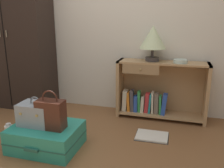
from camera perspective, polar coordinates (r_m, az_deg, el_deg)
ground_plane at (r=2.36m, az=-12.36°, el=-17.49°), size 9.00×9.00×0.00m
back_wall at (r=3.37m, az=-1.26°, el=15.97°), size 6.40×0.10×2.60m
wardrobe at (r=3.70m, az=-22.11°, el=11.25°), size 1.02×0.47×2.14m
bookshelf at (r=3.16m, az=10.57°, el=-1.75°), size 1.13×0.32×0.75m
table_lamp at (r=3.03m, az=9.72°, el=10.68°), size 0.33×0.33×0.44m
bowl at (r=3.00m, az=15.94°, el=5.22°), size 0.17×0.17×0.04m
suitcase_large at (r=2.55m, az=-15.30°, el=-11.96°), size 0.66×0.53×0.24m
train_case at (r=2.51m, az=-17.60°, el=-6.74°), size 0.32×0.24×0.29m
handbag at (r=2.37m, az=-14.31°, el=-6.93°), size 0.26×0.14×0.38m
bottle at (r=2.77m, az=-23.18°, el=-10.84°), size 0.08×0.08×0.22m
open_book_on_floor at (r=2.75m, az=9.46°, el=-12.11°), size 0.37×0.28×0.02m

